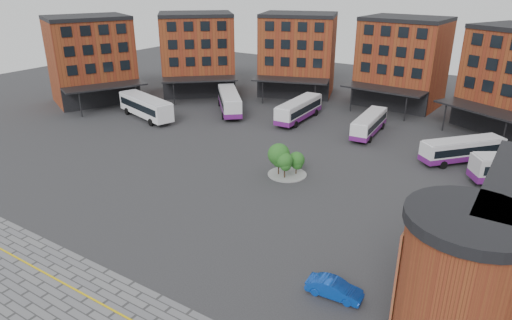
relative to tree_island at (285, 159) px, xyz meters
The scene contains 10 objects.
ground 11.90m from the tree_island, 99.05° to the right, with size 160.00×160.00×0.00m, color #28282B.
yellow_line 25.66m from the tree_island, 89.65° to the right, with size 26.00×0.15×0.02m, color gold.
main_building 27.96m from the tree_island, 103.93° to the left, with size 94.14×42.48×14.60m.
tree_island is the anchor object (origin of this frame).
bus_a 29.99m from the tree_island, 165.72° to the left, with size 12.49×6.07×3.45m.
bus_b 26.60m from the tree_island, 139.34° to the left, with size 10.17×11.00×3.44m.
bus_c 21.24m from the tree_island, 113.64° to the left, with size 3.16×11.48×3.21m.
bus_d 19.14m from the tree_island, 81.25° to the left, with size 3.13×10.44×2.90m.
bus_e 21.90m from the tree_island, 43.55° to the left, with size 8.65×9.44×2.94m.
blue_car 20.85m from the tree_island, 50.65° to the right, with size 1.39×3.98×1.31m, color #0D3CAE.
Camera 1 is at (24.62, -29.41, 21.10)m, focal length 32.00 mm.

